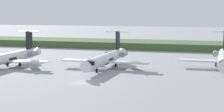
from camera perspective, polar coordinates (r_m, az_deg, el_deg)
ground_plane at (r=103.74m, az=1.32°, el=-1.11°), size 500.00×500.00×0.00m
grass_berm at (r=146.44m, az=5.94°, el=1.76°), size 320.00×20.00×2.70m
regional_jet_second at (r=100.09m, az=-15.68°, el=-0.20°), size 22.81×31.00×9.00m
regional_jet_third at (r=95.10m, az=-0.81°, el=-0.31°), size 22.81×31.00×9.00m
regional_jet_fourth at (r=99.44m, az=17.02°, el=-0.29°), size 22.81×31.00×9.00m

